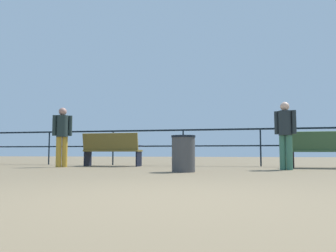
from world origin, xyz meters
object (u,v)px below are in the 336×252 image
trash_bin (183,154)px  bench_near_left (112,148)px  person_at_railing (285,131)px  person_by_bench (62,133)px  bench_near_right (328,148)px

trash_bin → bench_near_left: bearing=136.4°
bench_near_left → person_at_railing: person_at_railing is taller
person_at_railing → trash_bin: 2.58m
person_by_bench → person_at_railing: bearing=-2.1°
bench_near_right → person_by_bench: (-6.91, -0.86, 0.43)m
person_at_railing → person_by_bench: bearing=177.9°
bench_near_right → trash_bin: (-3.25, -2.44, -0.13)m
bench_near_left → bench_near_right: size_ratio=0.95×
person_at_railing → trash_bin: (-2.13, -1.36, -0.52)m
bench_near_left → trash_bin: bearing=-43.6°
person_by_bench → trash_bin: person_by_bench is taller
trash_bin → person_at_railing: bearing=32.5°
bench_near_right → person_at_railing: 1.60m
person_at_railing → bench_near_right: bearing=44.1°
person_by_bench → person_at_railing: 5.80m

